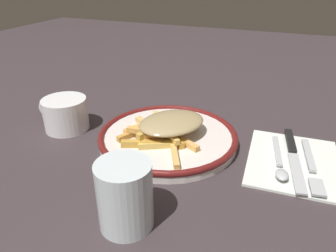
{
  "coord_description": "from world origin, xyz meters",
  "views": [
    {
      "loc": [
        -0.21,
        0.52,
        0.33
      ],
      "look_at": [
        0.0,
        0.0,
        0.04
      ],
      "focal_mm": 33.64,
      "sensor_mm": 36.0,
      "label": 1
    }
  ],
  "objects_px": {
    "napkin": "(293,161)",
    "coffee_mug": "(65,114)",
    "knife": "(293,152)",
    "fries_heap": "(168,126)",
    "water_glass": "(125,195)",
    "spoon": "(280,164)",
    "plate": "(168,137)",
    "fork": "(311,165)"
  },
  "relations": [
    {
      "from": "napkin",
      "to": "spoon",
      "type": "relative_size",
      "value": 1.32
    },
    {
      "from": "water_glass",
      "to": "spoon",
      "type": "bearing_deg",
      "value": -131.58
    },
    {
      "from": "plate",
      "to": "water_glass",
      "type": "bearing_deg",
      "value": 97.43
    },
    {
      "from": "fork",
      "to": "knife",
      "type": "bearing_deg",
      "value": -43.41
    },
    {
      "from": "plate",
      "to": "spoon",
      "type": "height_order",
      "value": "plate"
    },
    {
      "from": "knife",
      "to": "water_glass",
      "type": "xyz_separation_m",
      "value": [
        0.21,
        0.27,
        0.04
      ]
    },
    {
      "from": "knife",
      "to": "coffee_mug",
      "type": "xyz_separation_m",
      "value": [
        0.47,
        0.06,
        0.02
      ]
    },
    {
      "from": "fries_heap",
      "to": "spoon",
      "type": "xyz_separation_m",
      "value": [
        -0.22,
        0.01,
        -0.03
      ]
    },
    {
      "from": "fries_heap",
      "to": "knife",
      "type": "relative_size",
      "value": 0.95
    },
    {
      "from": "spoon",
      "to": "water_glass",
      "type": "xyz_separation_m",
      "value": [
        0.19,
        0.21,
        0.04
      ]
    },
    {
      "from": "water_glass",
      "to": "coffee_mug",
      "type": "height_order",
      "value": "water_glass"
    },
    {
      "from": "napkin",
      "to": "knife",
      "type": "xyz_separation_m",
      "value": [
        0.0,
        -0.02,
        0.01
      ]
    },
    {
      "from": "napkin",
      "to": "coffee_mug",
      "type": "height_order",
      "value": "coffee_mug"
    },
    {
      "from": "plate",
      "to": "fries_heap",
      "type": "bearing_deg",
      "value": 103.84
    },
    {
      "from": "plate",
      "to": "napkin",
      "type": "relative_size",
      "value": 1.4
    },
    {
      "from": "spoon",
      "to": "coffee_mug",
      "type": "distance_m",
      "value": 0.45
    },
    {
      "from": "plate",
      "to": "fries_heap",
      "type": "distance_m",
      "value": 0.03
    },
    {
      "from": "plate",
      "to": "water_glass",
      "type": "relative_size",
      "value": 2.84
    },
    {
      "from": "fries_heap",
      "to": "fork",
      "type": "bearing_deg",
      "value": -178.11
    },
    {
      "from": "coffee_mug",
      "to": "fork",
      "type": "bearing_deg",
      "value": -176.64
    },
    {
      "from": "fries_heap",
      "to": "napkin",
      "type": "height_order",
      "value": "fries_heap"
    },
    {
      "from": "plate",
      "to": "napkin",
      "type": "bearing_deg",
      "value": -176.0
    },
    {
      "from": "plate",
      "to": "knife",
      "type": "height_order",
      "value": "plate"
    },
    {
      "from": "napkin",
      "to": "knife",
      "type": "height_order",
      "value": "knife"
    },
    {
      "from": "plate",
      "to": "knife",
      "type": "xyz_separation_m",
      "value": [
        -0.24,
        -0.04,
        -0.0
      ]
    },
    {
      "from": "spoon",
      "to": "water_glass",
      "type": "distance_m",
      "value": 0.29
    },
    {
      "from": "fries_heap",
      "to": "water_glass",
      "type": "relative_size",
      "value": 1.99
    },
    {
      "from": "water_glass",
      "to": "coffee_mug",
      "type": "distance_m",
      "value": 0.33
    },
    {
      "from": "fork",
      "to": "water_glass",
      "type": "bearing_deg",
      "value": 44.36
    },
    {
      "from": "water_glass",
      "to": "plate",
      "type": "bearing_deg",
      "value": -82.57
    },
    {
      "from": "fork",
      "to": "plate",
      "type": "bearing_deg",
      "value": 1.02
    },
    {
      "from": "spoon",
      "to": "coffee_mug",
      "type": "height_order",
      "value": "coffee_mug"
    },
    {
      "from": "fries_heap",
      "to": "napkin",
      "type": "relative_size",
      "value": 0.99
    },
    {
      "from": "fries_heap",
      "to": "fork",
      "type": "xyz_separation_m",
      "value": [
        -0.27,
        -0.01,
        -0.03
      ]
    },
    {
      "from": "fork",
      "to": "knife",
      "type": "height_order",
      "value": "knife"
    },
    {
      "from": "fries_heap",
      "to": "coffee_mug",
      "type": "distance_m",
      "value": 0.23
    },
    {
      "from": "coffee_mug",
      "to": "fries_heap",
      "type": "bearing_deg",
      "value": -174.93
    },
    {
      "from": "fork",
      "to": "spoon",
      "type": "height_order",
      "value": "spoon"
    },
    {
      "from": "fries_heap",
      "to": "knife",
      "type": "bearing_deg",
      "value": -170.54
    },
    {
      "from": "plate",
      "to": "fork",
      "type": "xyz_separation_m",
      "value": [
        -0.27,
        -0.0,
        -0.0
      ]
    },
    {
      "from": "napkin",
      "to": "water_glass",
      "type": "height_order",
      "value": "water_glass"
    },
    {
      "from": "plate",
      "to": "fries_heap",
      "type": "relative_size",
      "value": 1.42
    }
  ]
}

